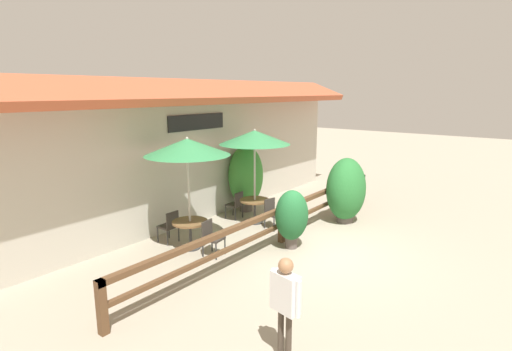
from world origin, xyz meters
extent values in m
plane|color=#9E937F|center=(0.00, 0.00, 0.00)|extent=(60.00, 60.00, 0.00)
cube|color=#BCB7A8|center=(0.00, 4.20, 1.80)|extent=(14.00, 0.40, 3.60)
cube|color=#B25133|center=(0.00, 3.65, 3.88)|extent=(14.28, 1.48, 0.70)
cube|color=black|center=(-0.11, 3.97, 3.00)|extent=(2.15, 0.04, 0.45)
cube|color=brown|center=(0.00, 1.05, 0.89)|extent=(10.40, 0.14, 0.11)
cube|color=brown|center=(0.00, 1.05, 0.47)|extent=(10.40, 0.10, 0.09)
cube|color=brown|center=(-5.13, 1.05, 0.47)|extent=(0.14, 0.14, 0.95)
cube|color=brown|center=(0.00, 1.05, 0.47)|extent=(0.14, 0.14, 0.95)
cube|color=brown|center=(5.13, 1.05, 0.47)|extent=(0.14, 0.14, 0.95)
cylinder|color=#B7B2A8|center=(-1.75, 2.62, 1.22)|extent=(0.06, 0.06, 2.43)
cone|color=#33844C|center=(-1.75, 2.62, 2.58)|extent=(2.07, 2.07, 0.41)
sphere|color=#B2ADA3|center=(-1.75, 2.62, 2.78)|extent=(0.07, 0.07, 0.07)
cylinder|color=brown|center=(-1.75, 2.62, 0.69)|extent=(0.89, 0.89, 0.05)
cylinder|color=#333333|center=(-1.75, 2.62, 0.33)|extent=(0.07, 0.07, 0.66)
cylinder|color=#333333|center=(-1.75, 2.62, 0.01)|extent=(0.49, 0.49, 0.03)
cube|color=#332D28|center=(-1.72, 1.84, 0.43)|extent=(0.48, 0.48, 0.05)
cube|color=#332D28|center=(-1.75, 2.02, 0.65)|extent=(0.40, 0.10, 0.40)
cylinder|color=#2D2D2D|center=(-1.88, 1.62, 0.20)|extent=(0.04, 0.04, 0.40)
cylinder|color=#2D2D2D|center=(-1.50, 1.68, 0.20)|extent=(0.04, 0.04, 0.40)
cylinder|color=#2D2D2D|center=(-1.94, 1.99, 0.20)|extent=(0.04, 0.04, 0.40)
cylinder|color=#2D2D2D|center=(-1.56, 2.05, 0.20)|extent=(0.04, 0.04, 0.40)
cube|color=#332D28|center=(-1.82, 3.40, 0.43)|extent=(0.43, 0.43, 0.05)
cube|color=#332D28|center=(-1.81, 3.21, 0.65)|extent=(0.40, 0.04, 0.40)
cylinder|color=#2D2D2D|center=(-1.63, 3.59, 0.20)|extent=(0.04, 0.04, 0.40)
cylinder|color=#2D2D2D|center=(-2.01, 3.58, 0.20)|extent=(0.04, 0.04, 0.40)
cylinder|color=#2D2D2D|center=(-1.62, 3.21, 0.20)|extent=(0.04, 0.04, 0.40)
cylinder|color=#2D2D2D|center=(-2.00, 3.20, 0.20)|extent=(0.04, 0.04, 0.40)
cylinder|color=#B7B2A8|center=(0.82, 2.58, 1.22)|extent=(0.06, 0.06, 2.43)
cone|color=#33844C|center=(0.82, 2.58, 2.58)|extent=(2.07, 2.07, 0.41)
sphere|color=#B2ADA3|center=(0.82, 2.58, 2.78)|extent=(0.07, 0.07, 0.07)
cylinder|color=brown|center=(0.82, 2.58, 0.69)|extent=(0.89, 0.89, 0.05)
cylinder|color=#333333|center=(0.82, 2.58, 0.33)|extent=(0.07, 0.07, 0.66)
cylinder|color=#333333|center=(0.82, 2.58, 0.01)|extent=(0.49, 0.49, 0.03)
cube|color=#332D28|center=(0.74, 1.81, 0.43)|extent=(0.49, 0.49, 0.05)
cube|color=#332D28|center=(0.77, 2.00, 0.65)|extent=(0.40, 0.10, 0.40)
cylinder|color=#2D2D2D|center=(0.52, 1.65, 0.20)|extent=(0.04, 0.04, 0.40)
cylinder|color=#2D2D2D|center=(0.89, 1.59, 0.20)|extent=(0.04, 0.04, 0.40)
cylinder|color=#2D2D2D|center=(0.58, 2.03, 0.20)|extent=(0.04, 0.04, 0.40)
cylinder|color=#2D2D2D|center=(0.96, 1.96, 0.20)|extent=(0.04, 0.04, 0.40)
cube|color=#332D28|center=(0.76, 3.35, 0.43)|extent=(0.45, 0.45, 0.05)
cube|color=#332D28|center=(0.77, 3.16, 0.65)|extent=(0.40, 0.06, 0.40)
cylinder|color=#2D2D2D|center=(0.94, 3.55, 0.20)|extent=(0.04, 0.04, 0.40)
cylinder|color=#2D2D2D|center=(0.56, 3.53, 0.20)|extent=(0.04, 0.04, 0.40)
cylinder|color=#2D2D2D|center=(0.96, 3.17, 0.20)|extent=(0.04, 0.04, 0.40)
cylinder|color=#2D2D2D|center=(0.58, 3.15, 0.20)|extent=(0.04, 0.04, 0.40)
cylinder|color=#564C47|center=(2.53, 0.47, 0.11)|extent=(0.50, 0.50, 0.22)
cylinder|color=#564C47|center=(2.53, 0.47, 0.20)|extent=(0.54, 0.54, 0.04)
ellipsoid|color=#287033|center=(2.53, 0.47, 1.02)|extent=(1.27, 1.14, 1.88)
cylinder|color=#564C47|center=(-0.17, 0.64, 0.16)|extent=(0.30, 0.30, 0.32)
cylinder|color=#564C47|center=(-0.17, 0.64, 0.30)|extent=(0.33, 0.33, 0.04)
ellipsoid|color=#1E5B2D|center=(-0.17, 0.64, 0.86)|extent=(0.89, 0.80, 1.27)
cylinder|color=#564C47|center=(1.59, 3.55, 0.17)|extent=(0.42, 0.42, 0.35)
cylinder|color=#564C47|center=(1.59, 3.55, 0.33)|extent=(0.45, 0.45, 0.04)
ellipsoid|color=#3D8E38|center=(1.59, 3.55, 1.19)|extent=(1.20, 1.08, 1.98)
cylinder|color=#42382D|center=(-3.89, -1.73, 0.41)|extent=(0.09, 0.09, 0.81)
cylinder|color=#42382D|center=(-3.86, -1.57, 0.41)|extent=(0.09, 0.09, 0.81)
cube|color=silver|center=(-3.87, -1.65, 1.10)|extent=(0.28, 0.47, 0.57)
cylinder|color=silver|center=(-3.92, -1.89, 1.10)|extent=(0.07, 0.07, 0.55)
cylinder|color=silver|center=(-3.82, -1.40, 1.10)|extent=(0.07, 0.07, 0.55)
sphere|color=#9E704C|center=(-3.87, -1.65, 1.50)|extent=(0.22, 0.22, 0.22)
camera|label=1|loc=(-8.21, -4.49, 3.89)|focal=28.00mm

